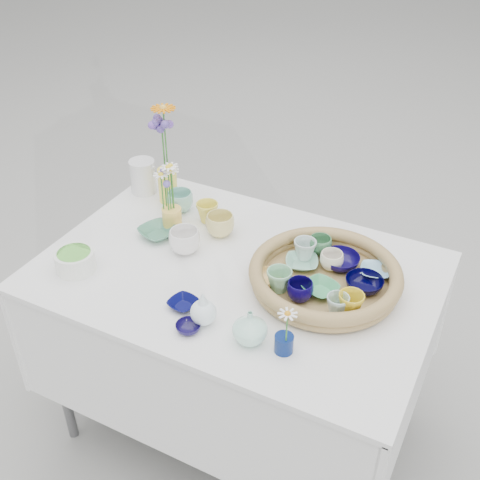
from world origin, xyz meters
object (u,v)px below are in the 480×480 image
at_px(wicker_tray, 325,277).
at_px(tall_vase_yellow, 168,185).
at_px(bud_vase_seafoam, 250,327).
at_px(display_table, 238,422).

distance_m(wicker_tray, tall_vase_yellow, 0.74).
bearing_deg(wicker_tray, tall_vase_yellow, 163.22).
bearing_deg(bud_vase_seafoam, display_table, 123.75).
distance_m(display_table, wicker_tray, 0.85).
bearing_deg(tall_vase_yellow, display_table, -31.49).
relative_size(wicker_tray, tall_vase_yellow, 3.53).
xyz_separation_m(display_table, wicker_tray, (0.28, 0.05, 0.80)).
distance_m(wicker_tray, bud_vase_seafoam, 0.33).
height_order(display_table, tall_vase_yellow, tall_vase_yellow).
bearing_deg(bud_vase_seafoam, tall_vase_yellow, 138.90).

